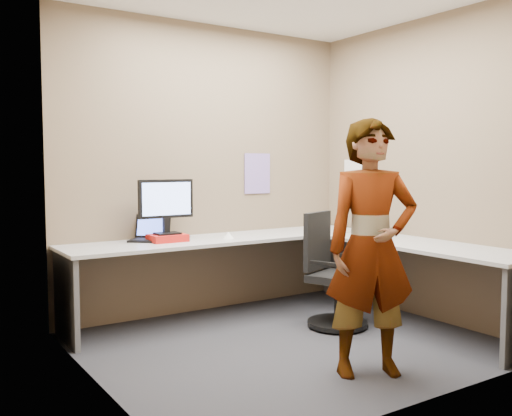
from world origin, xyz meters
TOP-DOWN VIEW (x-y plane):
  - ground at (0.00, 0.00)m, footprint 3.00×3.00m
  - wall_back at (0.00, 1.30)m, footprint 3.00×0.00m
  - wall_right at (1.50, 0.00)m, footprint 0.00×2.70m
  - wall_left at (-1.50, 0.00)m, footprint 0.00×2.70m
  - desk at (0.44, 0.39)m, footprint 2.98×2.58m
  - paper_ream at (-0.57, 1.00)m, footprint 0.31×0.23m
  - monitor at (-0.57, 1.02)m, footprint 0.50×0.15m
  - laptop at (-0.66, 1.13)m, footprint 0.41×0.40m
  - trackball_mouse at (-0.44, 0.97)m, footprint 0.12×0.08m
  - origami at (-0.03, 0.88)m, footprint 0.10×0.10m
  - stapler at (1.42, 0.29)m, footprint 0.16×0.08m
  - flower at (1.21, 0.44)m, footprint 0.07×0.07m
  - calendar_purple at (0.55, 1.29)m, footprint 0.30×0.01m
  - calendar_white at (1.49, 0.90)m, footprint 0.01×0.28m
  - sticky_note_a at (1.49, 0.55)m, footprint 0.01×0.07m
  - sticky_note_b at (1.49, 0.60)m, footprint 0.01×0.07m
  - sticky_note_c at (1.49, 0.48)m, footprint 0.01×0.07m
  - sticky_note_d at (1.49, 0.70)m, footprint 0.01×0.07m
  - office_chair at (0.59, 0.19)m, footprint 0.56×0.55m
  - person at (0.08, -0.80)m, footprint 0.73×0.62m

SIDE VIEW (x-z plane):
  - ground at x=0.00m, z-range 0.00..0.00m
  - office_chair at x=0.59m, z-range -0.09..0.88m
  - desk at x=0.44m, z-range 0.22..0.95m
  - trackball_mouse at x=-0.44m, z-range 0.72..0.79m
  - stapler at x=1.42m, z-range 0.73..0.78m
  - origami at x=-0.03m, z-range 0.73..0.79m
  - paper_ream at x=-0.57m, z-range 0.73..0.79m
  - laptop at x=-0.66m, z-range 0.68..0.90m
  - sticky_note_c at x=1.49m, z-range 0.76..0.84m
  - sticky_note_b at x=1.49m, z-range 0.78..0.86m
  - person at x=0.08m, z-range 0.00..1.69m
  - flower at x=1.21m, z-range 0.77..0.98m
  - sticky_note_d at x=1.49m, z-range 0.88..0.96m
  - sticky_note_a at x=1.49m, z-range 0.91..0.99m
  - monitor at x=-0.57m, z-range 0.83..1.31m
  - calendar_white at x=1.49m, z-range 1.06..1.44m
  - calendar_purple at x=0.55m, z-range 1.10..1.50m
  - wall_back at x=0.00m, z-range -0.15..2.85m
  - wall_right at x=1.50m, z-range 0.00..2.70m
  - wall_left at x=-1.50m, z-range 0.00..2.70m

